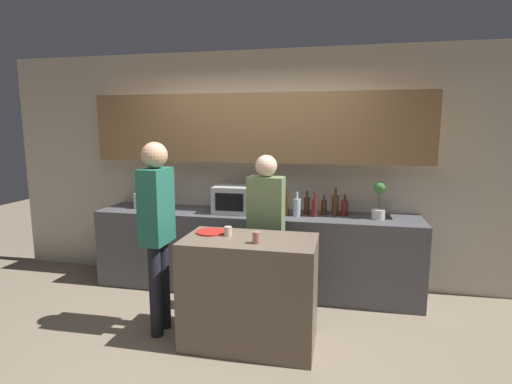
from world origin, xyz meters
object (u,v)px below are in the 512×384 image
at_px(microwave, 238,199).
at_px(person_left, 266,222).
at_px(bottle_6, 344,208).
at_px(toaster, 147,201).
at_px(bottle_2, 307,205).
at_px(bottle_1, 297,207).
at_px(person_center, 157,221).
at_px(bottle_4, 324,207).
at_px(bottle_3, 314,207).
at_px(potted_plant, 379,200).
at_px(cup_1, 228,231).
at_px(cup_0, 257,238).
at_px(bottle_0, 286,205).
at_px(bottle_5, 335,205).
at_px(plate_on_island, 211,232).

bearing_deg(microwave, person_left, -53.39).
distance_m(microwave, bottle_6, 1.17).
height_order(microwave, bottle_6, microwave).
height_order(toaster, bottle_2, bottle_2).
bearing_deg(toaster, bottle_6, 2.10).
height_order(bottle_1, person_center, person_center).
bearing_deg(bottle_4, bottle_3, -128.76).
height_order(potted_plant, cup_1, potted_plant).
distance_m(toaster, person_center, 1.32).
distance_m(microwave, bottle_3, 0.85).
bearing_deg(bottle_6, bottle_3, -159.02).
bearing_deg(bottle_1, bottle_3, 1.25).
bearing_deg(cup_0, bottle_2, 78.13).
distance_m(bottle_1, bottle_4, 0.31).
height_order(potted_plant, bottle_3, potted_plant).
distance_m(bottle_1, bottle_6, 0.52).
relative_size(bottle_2, bottle_4, 1.20).
distance_m(bottle_0, cup_1, 1.10).
distance_m(microwave, bottle_1, 0.67).
bearing_deg(bottle_1, toaster, 178.67).
distance_m(potted_plant, bottle_6, 0.37).
distance_m(bottle_2, bottle_5, 0.31).
relative_size(potted_plant, bottle_5, 1.30).
height_order(toaster, bottle_4, bottle_4).
relative_size(bottle_1, bottle_3, 0.99).
relative_size(cup_0, person_center, 0.06).
height_order(plate_on_island, cup_1, cup_1).
bearing_deg(plate_on_island, bottle_6, 44.77).
bearing_deg(toaster, bottle_5, 1.72).
bearing_deg(plate_on_island, bottle_4, 50.83).
bearing_deg(bottle_1, potted_plant, 2.78).
xyz_separation_m(toaster, bottle_3, (1.97, -0.04, 0.01)).
bearing_deg(bottle_5, microwave, -176.41).
distance_m(bottle_0, cup_0, 1.22).
bearing_deg(bottle_2, cup_1, -115.96).
distance_m(bottle_2, cup_0, 1.35).
xyz_separation_m(toaster, cup_1, (1.31, -1.10, -0.01)).
relative_size(toaster, plate_on_island, 1.00).
bearing_deg(bottle_2, bottle_6, 4.26).
xyz_separation_m(microwave, bottle_3, (0.85, -0.04, -0.05)).
distance_m(plate_on_island, person_center, 0.48).
bearing_deg(cup_0, potted_plant, 51.01).
bearing_deg(cup_1, bottle_2, 64.04).
bearing_deg(plate_on_island, bottle_1, 57.74).
relative_size(bottle_1, person_left, 0.17).
bearing_deg(bottle_1, microwave, 176.57).
xyz_separation_m(potted_plant, bottle_1, (-0.85, -0.04, -0.10)).
distance_m(toaster, bottle_5, 2.18).
height_order(toaster, cup_1, toaster).
bearing_deg(toaster, bottle_4, 2.24).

